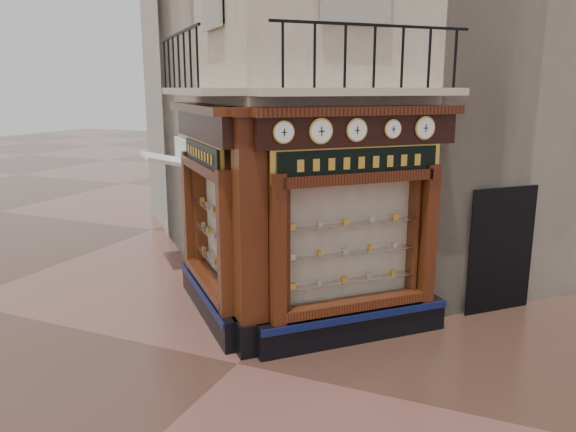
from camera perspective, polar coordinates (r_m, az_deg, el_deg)
The scene contains 16 objects.
ground at distance 9.21m, azimuth -5.16°, elevation -14.72°, with size 80.00×80.00×0.00m, color #472B21.
main_building at distance 13.98m, azimuth 7.23°, elevation 19.94°, with size 8.00×8.00×12.00m, color beige.
neighbour_left at distance 17.08m, azimuth 1.31°, elevation 17.05°, with size 8.00×8.00×11.00m, color #B7AF9F.
neighbour_right at distance 15.88m, azimuth 18.84°, elevation 16.71°, with size 8.00×8.00×11.00m, color #B7AF9F.
shopfront_left at distance 10.48m, azimuth -8.03°, elevation 0.19°, with size 2.86×2.86×3.98m.
shopfront_right at distance 9.35m, azimuth 6.85°, elevation -1.32°, with size 2.86×2.86×3.98m.
corner_pilaster at distance 8.91m, azimuth -3.87°, elevation -2.18°, with size 0.85×0.85×3.98m.
balcony at distance 9.49m, azimuth -1.29°, elevation 12.63°, with size 5.94×2.97×1.03m.
clock_a at distance 8.36m, azimuth -0.46°, elevation 8.51°, with size 0.28×0.28×0.34m.
clock_b at distance 8.59m, azimuth 3.34°, elevation 8.61°, with size 0.32×0.32×0.40m.
clock_c at distance 8.87m, azimuth 6.97°, elevation 8.67°, with size 0.29×0.29×0.37m.
clock_d at distance 9.19m, azimuth 10.58°, elevation 8.69°, with size 0.25×0.25×0.31m.
clock_e at distance 9.53m, azimuth 13.72°, elevation 8.69°, with size 0.31×0.31×0.38m.
awning at distance 14.07m, azimuth -12.00°, elevation -5.02°, with size 1.58×0.95×0.08m, color silver, non-canonical shape.
signboard_left at distance 10.28m, azimuth -8.65°, elevation 6.27°, with size 1.91×1.91×0.51m.
signboard_right at distance 9.08m, azimuth 7.27°, elevation 5.45°, with size 2.20×2.20×0.59m.
Camera 1 is at (3.97, -7.13, 4.26)m, focal length 35.00 mm.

